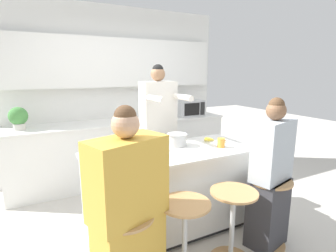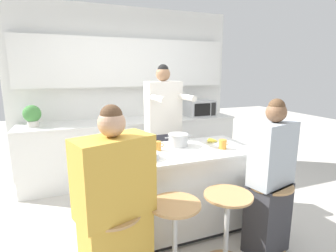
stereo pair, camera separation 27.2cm
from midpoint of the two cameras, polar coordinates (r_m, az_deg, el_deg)
The scene contains 19 objects.
ground_plane at distance 3.09m, azimuth -2.00°, elevation -21.33°, with size 16.00×16.00×0.00m, color beige.
wall_back at distance 4.40m, azimuth -13.00°, elevation 9.57°, with size 3.62×0.22×2.70m.
back_counter at distance 4.27m, azimuth -11.25°, elevation -5.06°, with size 3.36×0.67×0.94m.
kitchen_island at distance 2.87m, azimuth -2.07°, elevation -13.83°, with size 1.78×0.76×0.88m.
bar_stool_leftmost at distance 2.17m, azimuth -12.85°, elevation -25.09°, with size 0.41×0.41×0.68m.
bar_stool_center_left at distance 2.28m, azimuth -0.03°, elevation -22.73°, with size 0.41×0.41×0.68m.
bar_stool_center_right at distance 2.48m, azimuth 10.64°, elevation -19.79°, with size 0.41×0.41×0.68m.
bar_stool_rightmost at distance 2.79m, azimuth 18.27°, elevation -16.46°, with size 0.41×0.41×0.68m.
person_cooking at distance 3.37m, azimuth -4.37°, elevation -2.18°, with size 0.46×0.59×1.78m.
person_wrapped_blanket at distance 2.00m, azimuth -12.68°, elevation -18.48°, with size 0.60×0.44×1.48m.
person_seated_near at distance 2.68m, azimuth 18.63°, elevation -11.43°, with size 0.47×0.35×1.46m.
cooking_pot at distance 2.89m, azimuth -0.74°, elevation -3.01°, with size 0.31×0.23×0.13m.
fruit_bowl at distance 2.47m, azimuth -6.89°, elevation -6.62°, with size 0.22×0.22×0.06m.
mixing_bowl_steel at distance 2.60m, azimuth -14.66°, elevation -5.71°, with size 0.21×0.21×0.08m.
coffee_cup_near at distance 2.72m, azimuth -5.00°, elevation -4.45°, with size 0.10×0.07×0.10m.
coffee_cup_far at distance 2.87m, azimuth 8.87°, elevation -3.65°, with size 0.11×0.08×0.10m.
banana_bunch at distance 3.09m, azimuth 6.21°, elevation -2.95°, with size 0.16×0.11×0.05m.
microwave at distance 4.54m, azimuth 2.73°, elevation 3.98°, with size 0.47×0.39×0.27m.
potted_plant at distance 4.00m, azimuth -31.55°, elevation 1.62°, with size 0.24×0.24×0.30m.
Camera 1 is at (-1.22, -2.29, 1.69)m, focal length 28.00 mm.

